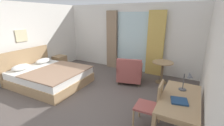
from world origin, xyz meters
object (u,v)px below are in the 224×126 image
Objects in this scene: desk_lamp at (188,79)px; framed_picture at (21,36)px; bed at (49,76)px; round_cafe_table at (162,67)px; nightstand at (60,62)px; desk_chair at (153,104)px; writing_desk at (180,102)px; armchair_by_window at (130,73)px; closed_book at (179,101)px.

desk_lamp is 5.05m from framed_picture.
bed is 3.61m from round_cafe_table.
framed_picture is at bearing -99.75° from nightstand.
bed is 3.42m from desk_chair.
desk_chair is 2.48× the size of framed_picture.
framed_picture is at bearing -156.48° from round_cafe_table.
nightstand is 0.37× the size of writing_desk.
round_cafe_table is (4.00, 0.56, 0.26)m from nightstand.
bed is 1.64× the size of writing_desk.
desk_chair is 1.02× the size of armchair_by_window.
round_cafe_table is at bearing 113.02° from desk_lamp.
desk_chair is at bearing 156.89° from closed_book.
desk_lamp is at bearing -0.95° from bed.
desk_lamp reaches higher than bed.
nightstand is at bearing 80.25° from framed_picture.
nightstand is 1.96× the size of closed_book.
nightstand is 5.05m from desk_lamp.
armchair_by_window is at bearing 140.45° from desk_lamp.
framed_picture reaches higher than desk_chair.
round_cafe_table is (-0.74, 2.31, -0.23)m from closed_book.
armchair_by_window is (-1.65, 1.82, -0.41)m from closed_book.
bed reaches higher than armchair_by_window.
round_cafe_table is at bearing 28.16° from armchair_by_window.
desk_chair is (-0.46, -0.09, -0.13)m from writing_desk.
writing_desk reaches higher than nightstand.
framed_picture reaches higher than armchair_by_window.
round_cafe_table is (0.91, 0.49, 0.18)m from armchair_by_window.
nightstand is 1.16× the size of desk_lamp.
desk_lamp is (0.06, 0.24, 0.37)m from writing_desk.
desk_lamp is 0.47× the size of armchair_by_window.
framed_picture is (-1.12, 0.00, 1.18)m from bed.
desk_chair is 2.19× the size of desk_lamp.
desk_chair is at bearing -5.00° from framed_picture.
round_cafe_table is at bearing 97.51° from desk_chair.
closed_book is at bearing -20.27° from nightstand.
armchair_by_window reaches higher than writing_desk.
armchair_by_window is 1.05m from round_cafe_table.
bed is at bearing -54.90° from nightstand.
framed_picture is (-4.51, 0.39, 0.94)m from desk_chair.
desk_chair is at bearing -168.75° from writing_desk.
round_cafe_table is (-0.75, 2.14, -0.12)m from writing_desk.
bed is 8.69× the size of closed_book.
armchair_by_window is 2.43× the size of framed_picture.
armchair_by_window is (-1.72, 1.42, -0.67)m from desk_lamp.
bed is 5.15× the size of desk_lamp.
desk_chair is 0.51m from closed_book.
armchair_by_window is 3.75m from framed_picture.
bed is 1.57m from nightstand.
nightstand is 3.09m from armchair_by_window.
armchair_by_window reaches higher than round_cafe_table.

